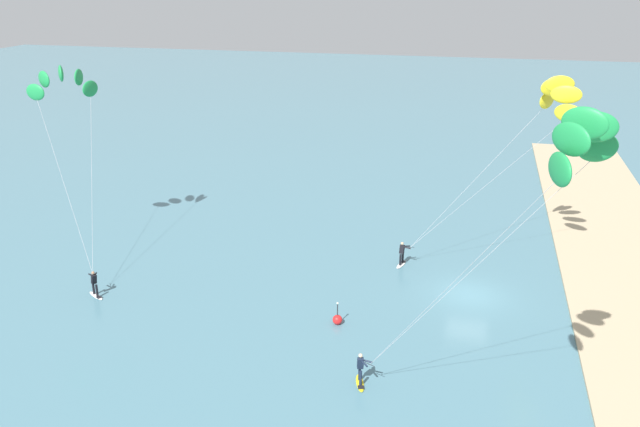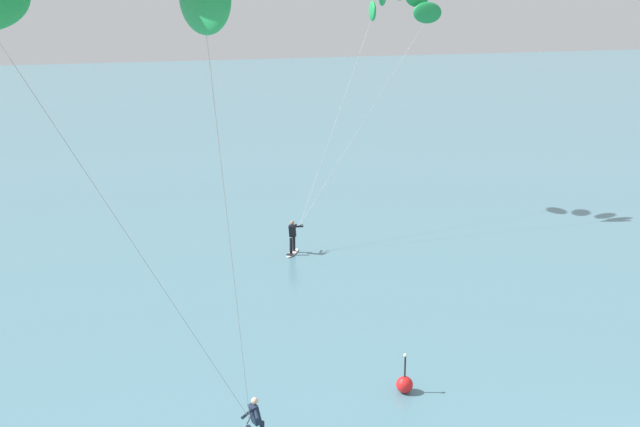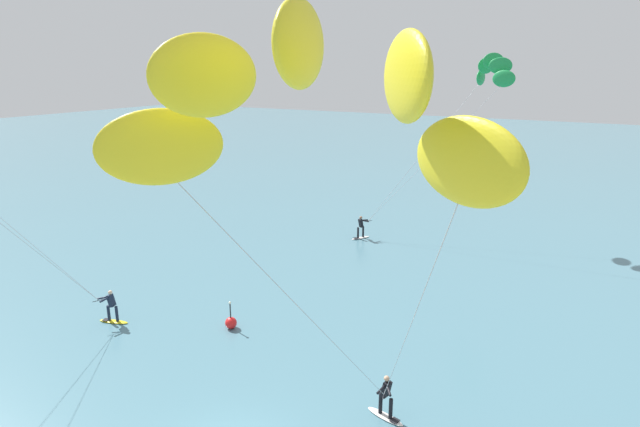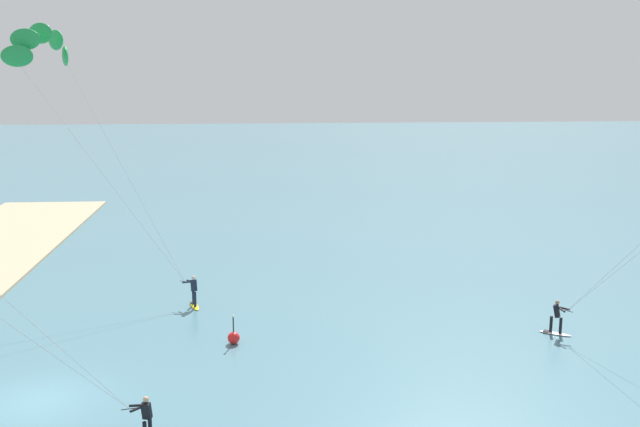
# 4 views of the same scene
# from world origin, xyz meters

# --- Properties ---
(kitesurfer_nearshore) EXTENTS (5.73, 10.67, 12.78)m
(kitesurfer_nearshore) POSITION_xyz_m (5.39, -3.98, 11.10)
(kitesurfer_nearshore) COLOR white
(kitesurfer_nearshore) RESTS_ON ground
(kitesurfer_far_out) EXTENTS (9.56, 8.28, 12.90)m
(kitesurfer_far_out) POSITION_xyz_m (1.21, 27.45, 11.25)
(kitesurfer_far_out) COLOR white
(kitesurfer_far_out) RESTS_ON ground
(marker_buoy) EXTENTS (0.56, 0.56, 1.38)m
(marker_buoy) POSITION_xyz_m (-5.44, 7.16, 0.30)
(marker_buoy) COLOR red
(marker_buoy) RESTS_ON ground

